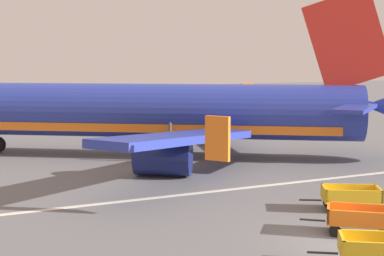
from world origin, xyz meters
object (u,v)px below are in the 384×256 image
object	(u,v)px
baggage_cart_second_in_row	(379,250)
baggage_cart_third_in_row	(360,219)
baggage_cart_fourth_in_row	(351,197)
airplane	(154,112)

from	to	relation	value
baggage_cart_second_in_row	baggage_cart_third_in_row	world-z (taller)	same
baggage_cart_second_in_row	baggage_cart_third_in_row	bearing A→B (deg)	58.16
baggage_cart_third_in_row	baggage_cart_fourth_in_row	distance (m)	3.55
baggage_cart_second_in_row	baggage_cart_fourth_in_row	bearing A→B (deg)	56.58
baggage_cart_second_in_row	airplane	bearing A→B (deg)	86.78
baggage_cart_fourth_in_row	baggage_cart_third_in_row	bearing A→B (deg)	-125.05
airplane	baggage_cart_fourth_in_row	bearing A→B (deg)	-81.06
baggage_cart_second_in_row	baggage_cart_third_in_row	xyz separation A→B (m)	(1.95, 3.14, 0.00)
airplane	baggage_cart_fourth_in_row	size ratio (longest dim) A/B	9.67
baggage_cart_second_in_row	baggage_cart_fourth_in_row	world-z (taller)	same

